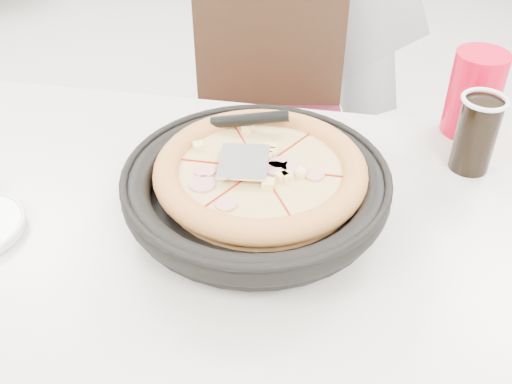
% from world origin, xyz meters
% --- Properties ---
extents(main_table, '(1.25, 0.88, 0.75)m').
position_xyz_m(main_table, '(0.19, -0.08, 0.38)').
color(main_table, beige).
rests_on(main_table, floor).
extents(chair_far, '(0.49, 0.49, 0.95)m').
position_xyz_m(chair_far, '(0.17, 0.63, 0.47)').
color(chair_far, black).
rests_on(chair_far, floor).
extents(trivet, '(0.12, 0.12, 0.04)m').
position_xyz_m(trivet, '(0.26, -0.01, 0.77)').
color(trivet, black).
rests_on(trivet, main_table).
extents(pizza_pan, '(0.41, 0.41, 0.01)m').
position_xyz_m(pizza_pan, '(0.25, -0.03, 0.79)').
color(pizza_pan, black).
rests_on(pizza_pan, trivet).
extents(pizza, '(0.32, 0.32, 0.02)m').
position_xyz_m(pizza, '(0.25, -0.01, 0.81)').
color(pizza, '#CE8037').
rests_on(pizza, pizza_pan).
extents(pizza_server, '(0.08, 0.10, 0.00)m').
position_xyz_m(pizza_server, '(0.23, -0.01, 0.84)').
color(pizza_server, white).
rests_on(pizza_server, pizza).
extents(cola_glass, '(0.07, 0.07, 0.13)m').
position_xyz_m(cola_glass, '(0.59, 0.17, 0.81)').
color(cola_glass, black).
rests_on(cola_glass, main_table).
extents(red_cup, '(0.10, 0.10, 0.16)m').
position_xyz_m(red_cup, '(0.60, 0.30, 0.83)').
color(red_cup, red).
rests_on(red_cup, main_table).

